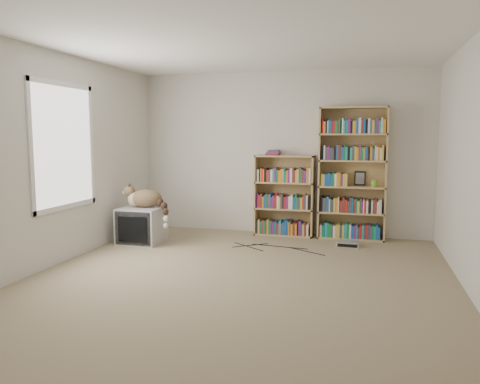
% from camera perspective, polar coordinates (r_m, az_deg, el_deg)
% --- Properties ---
extents(floor, '(4.50, 5.00, 0.01)m').
position_cam_1_polar(floor, '(5.08, 0.00, -10.58)').
color(floor, gray).
rests_on(floor, ground).
extents(wall_back, '(4.50, 0.02, 2.50)m').
position_cam_1_polar(wall_back, '(7.29, 5.12, 4.70)').
color(wall_back, beige).
rests_on(wall_back, floor).
extents(wall_front, '(4.50, 0.02, 2.50)m').
position_cam_1_polar(wall_front, '(2.53, -14.85, 0.47)').
color(wall_front, beige).
rests_on(wall_front, floor).
extents(wall_left, '(0.02, 5.00, 2.50)m').
position_cam_1_polar(wall_left, '(5.85, -21.84, 3.71)').
color(wall_left, beige).
rests_on(wall_left, floor).
extents(wall_right, '(0.02, 5.00, 2.50)m').
position_cam_1_polar(wall_right, '(4.79, 27.02, 2.86)').
color(wall_right, beige).
rests_on(wall_right, floor).
extents(ceiling, '(4.50, 5.00, 0.02)m').
position_cam_1_polar(ceiling, '(4.94, 0.00, 18.28)').
color(ceiling, white).
rests_on(ceiling, wall_back).
extents(window, '(0.02, 1.22, 1.52)m').
position_cam_1_polar(window, '(6.00, -20.67, 5.26)').
color(window, white).
rests_on(window, wall_left).
extents(crt_tv, '(0.59, 0.54, 0.51)m').
position_cam_1_polar(crt_tv, '(6.83, -11.89, -4.00)').
color(crt_tv, '#ABABAD').
rests_on(crt_tv, floor).
extents(cat, '(0.76, 0.49, 0.56)m').
position_cam_1_polar(cat, '(6.76, -11.12, -1.08)').
color(cat, '#332415').
rests_on(cat, crt_tv).
extents(bookcase_tall, '(0.97, 0.30, 1.94)m').
position_cam_1_polar(bookcase_tall, '(7.07, 13.51, 1.76)').
color(bookcase_tall, '#A78853').
rests_on(bookcase_tall, floor).
extents(bookcase_short, '(0.89, 0.30, 1.23)m').
position_cam_1_polar(bookcase_short, '(7.20, 5.44, -0.85)').
color(bookcase_short, '#A78853').
rests_on(bookcase_short, floor).
extents(book_stack, '(0.19, 0.25, 0.08)m').
position_cam_1_polar(book_stack, '(7.14, 4.09, 4.83)').
color(book_stack, red).
rests_on(book_stack, bookcase_short).
extents(green_mug, '(0.08, 0.08, 0.09)m').
position_cam_1_polar(green_mug, '(7.05, 16.02, 1.02)').
color(green_mug, '#72B032').
rests_on(green_mug, bookcase_tall).
extents(framed_print, '(0.16, 0.05, 0.21)m').
position_cam_1_polar(framed_print, '(7.15, 14.42, 1.62)').
color(framed_print, black).
rests_on(framed_print, bookcase_tall).
extents(dvd_player, '(0.32, 0.23, 0.07)m').
position_cam_1_polar(dvd_player, '(6.68, 12.96, -6.18)').
color(dvd_player, silver).
rests_on(dvd_player, floor).
extents(wall_outlet, '(0.01, 0.08, 0.13)m').
position_cam_1_polar(wall_outlet, '(7.32, -13.75, -2.79)').
color(wall_outlet, silver).
rests_on(wall_outlet, wall_left).
extents(floor_cables, '(1.20, 0.70, 0.01)m').
position_cam_1_polar(floor_cables, '(6.37, 4.27, -6.95)').
color(floor_cables, black).
rests_on(floor_cables, floor).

